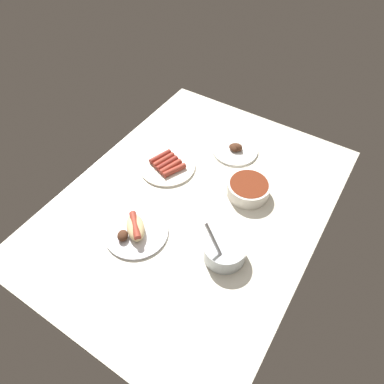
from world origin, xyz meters
TOP-DOWN VIEW (x-y plane):
  - ground_plane at (0.00, 0.00)cm, footprint 120.00×90.00cm
  - plate_hotdog_assembled at (22.52, -9.27)cm, footprint 22.02×22.02cm
  - bowl_chili at (-14.30, 15.11)cm, footprint 15.90×15.90cm
  - plate_grilled_meat at (-32.73, -0.01)cm, footprint 19.12×19.12cm
  - bowl_coleslaw at (14.02, 20.61)cm, footprint 14.00×14.00cm
  - plate_sausages at (-9.58, -18.60)cm, footprint 22.60×22.60cm

SIDE VIEW (x-z plane):
  - ground_plane at x=0.00cm, z-range -3.00..0.00cm
  - plate_grilled_meat at x=-32.73cm, z-range -0.99..2.80cm
  - plate_sausages at x=-9.58cm, z-range -0.59..2.64cm
  - plate_hotdog_assembled at x=22.52cm, z-range -1.03..4.58cm
  - bowl_chili at x=-14.30cm, z-range 0.25..5.78cm
  - bowl_coleslaw at x=14.02cm, z-range -4.38..11.56cm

